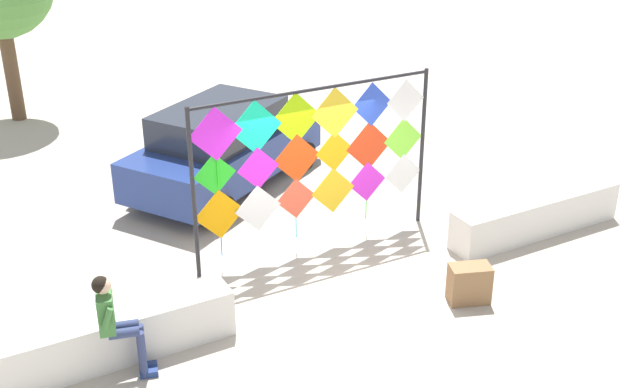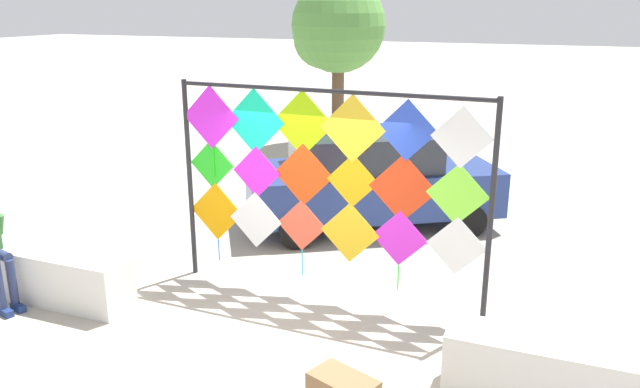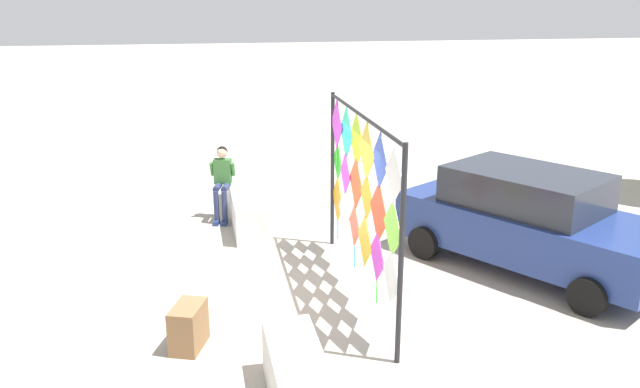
{
  "view_description": "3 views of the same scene",
  "coord_description": "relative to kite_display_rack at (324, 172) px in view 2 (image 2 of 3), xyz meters",
  "views": [
    {
      "loc": [
        -5.65,
        -9.46,
        6.69
      ],
      "look_at": [
        0.02,
        0.8,
        1.19
      ],
      "focal_mm": 44.86,
      "sensor_mm": 36.0,
      "label": 1
    },
    {
      "loc": [
        3.07,
        -6.23,
        3.88
      ],
      "look_at": [
        0.47,
        0.21,
        1.79
      ],
      "focal_mm": 35.64,
      "sensor_mm": 36.0,
      "label": 2
    },
    {
      "loc": [
        9.22,
        -1.26,
        4.47
      ],
      "look_at": [
        0.38,
        0.53,
        1.73
      ],
      "focal_mm": 36.15,
      "sensor_mm": 36.0,
      "label": 3
    }
  ],
  "objects": [
    {
      "name": "tree_palm_like",
      "position": [
        -3.34,
        9.24,
        1.42
      ],
      "size": [
        2.56,
        2.56,
        4.58
      ],
      "color": "brown",
      "rests_on": "ground"
    },
    {
      "name": "parked_car",
      "position": [
        -0.35,
        3.09,
        -0.91
      ],
      "size": [
        4.74,
        3.94,
        1.71
      ],
      "color": "navy",
      "rests_on": "ground"
    },
    {
      "name": "kite_display_rack",
      "position": [
        0.0,
        0.0,
        0.0
      ],
      "size": [
        4.32,
        0.16,
        2.88
      ],
      "color": "#232328",
      "rests_on": "ground"
    },
    {
      "name": "ground",
      "position": [
        -0.12,
        -1.2,
        -1.78
      ],
      "size": [
        120.0,
        120.0,
        0.0
      ],
      "primitive_type": "plane",
      "color": "#ADA393"
    },
    {
      "name": "plaza_ledge_left",
      "position": [
        -3.93,
        -1.46,
        -1.43
      ],
      "size": [
        3.41,
        0.59,
        0.7
      ],
      "primitive_type": "cube",
      "color": "silver",
      "rests_on": "ground"
    }
  ]
}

